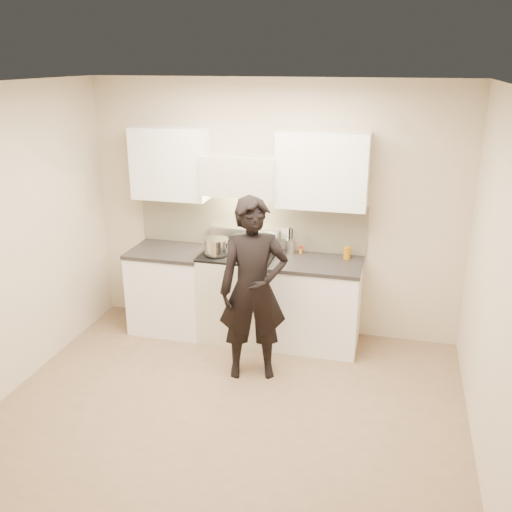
% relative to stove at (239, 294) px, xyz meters
% --- Properties ---
extents(ground_plane, '(4.00, 4.00, 0.00)m').
position_rel_stove_xyz_m(ground_plane, '(0.30, -1.42, -0.47)').
color(ground_plane, '#8B6E50').
extents(room_shell, '(4.04, 3.54, 2.70)m').
position_rel_stove_xyz_m(room_shell, '(0.24, -1.05, 1.12)').
color(room_shell, beige).
rests_on(room_shell, ground).
extents(stove, '(0.76, 0.65, 0.96)m').
position_rel_stove_xyz_m(stove, '(0.00, 0.00, 0.00)').
color(stove, beige).
rests_on(stove, ground).
extents(counter_right, '(0.92, 0.67, 0.92)m').
position_rel_stove_xyz_m(counter_right, '(0.83, 0.00, -0.01)').
color(counter_right, white).
rests_on(counter_right, ground).
extents(counter_left, '(0.82, 0.67, 0.92)m').
position_rel_stove_xyz_m(counter_left, '(-0.78, 0.00, -0.01)').
color(counter_left, white).
rests_on(counter_left, ground).
extents(wok, '(0.35, 0.44, 0.29)m').
position_rel_stove_xyz_m(wok, '(0.20, 0.14, 0.58)').
color(wok, '#B9B9B9').
rests_on(wok, stove).
extents(stock_pot, '(0.34, 0.31, 0.16)m').
position_rel_stove_xyz_m(stock_pot, '(-0.20, -0.12, 0.57)').
color(stock_pot, '#B9B9B9').
rests_on(stock_pot, stove).
extents(utensil_crock, '(0.10, 0.10, 0.27)m').
position_rel_stove_xyz_m(utensil_crock, '(0.51, 0.21, 0.53)').
color(utensil_crock, silver).
rests_on(utensil_crock, counter_right).
extents(spice_jar, '(0.04, 0.04, 0.08)m').
position_rel_stove_xyz_m(spice_jar, '(0.62, 0.22, 0.49)').
color(spice_jar, orange).
rests_on(spice_jar, counter_right).
extents(oil_glass, '(0.07, 0.07, 0.13)m').
position_rel_stove_xyz_m(oil_glass, '(1.11, 0.17, 0.51)').
color(oil_glass, '#A96A09').
rests_on(oil_glass, counter_right).
extents(person, '(0.73, 0.58, 1.74)m').
position_rel_stove_xyz_m(person, '(0.36, -0.75, 0.39)').
color(person, black).
rests_on(person, ground).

